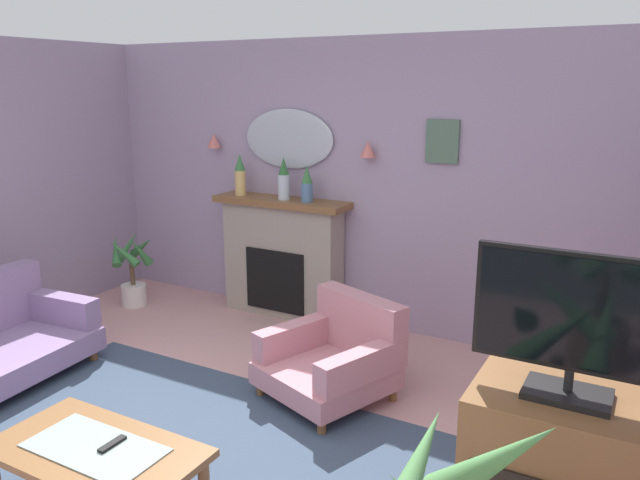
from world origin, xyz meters
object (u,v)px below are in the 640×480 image
object	(u,v)px
coffee_table	(96,458)
armchair_by_coffee_table	(336,355)
mantel_vase_left	(284,180)
framed_picture	(442,142)
tv_flatscreen	(575,322)
fireplace	(282,258)
wall_sconce_left	(214,141)
wall_sconce_right	(368,149)
tv_remote	(112,445)
potted_plant_small_fern	(132,271)
wall_mirror	(288,139)
mantel_vase_centre	(307,185)
mantel_vase_right	(240,175)

from	to	relation	value
coffee_table	armchair_by_coffee_table	world-z (taller)	armchair_by_coffee_table
mantel_vase_left	framed_picture	size ratio (longest dim) A/B	1.10
tv_flatscreen	fireplace	bearing A→B (deg)	142.23
wall_sconce_left	framed_picture	world-z (taller)	framed_picture
wall_sconce_right	tv_remote	xyz separation A→B (m)	(0.02, -3.06, -1.21)
framed_picture	armchair_by_coffee_table	bearing A→B (deg)	-101.82
wall_sconce_left	potted_plant_small_fern	xyz separation A→B (m)	(-0.63, -0.62, -1.29)
wall_sconce_left	wall_sconce_right	xyz separation A→B (m)	(1.70, 0.00, 0.00)
wall_sconce_right	tv_flatscreen	distance (m)	3.12
wall_mirror	armchair_by_coffee_table	xyz separation A→B (m)	(1.22, -1.34, -1.40)
mantel_vase_left	tv_remote	distance (m)	3.18
wall_mirror	coffee_table	distance (m)	3.52
wall_mirror	potted_plant_small_fern	world-z (taller)	wall_mirror
mantel_vase_centre	framed_picture	xyz separation A→B (m)	(1.20, 0.18, 0.43)
fireplace	armchair_by_coffee_table	xyz separation A→B (m)	(1.22, -1.20, -0.27)
fireplace	wall_sconce_right	distance (m)	1.38
mantel_vase_left	potted_plant_small_fern	xyz separation A→B (m)	(-1.53, -0.50, -0.98)
armchair_by_coffee_table	potted_plant_small_fern	distance (m)	2.77
fireplace	potted_plant_small_fern	bearing A→B (deg)	-160.20
mantel_vase_centre	armchair_by_coffee_table	world-z (taller)	mantel_vase_centre
wall_sconce_left	armchair_by_coffee_table	size ratio (longest dim) A/B	0.13
tv_remote	armchair_by_coffee_table	bearing A→B (deg)	78.87
fireplace	mantel_vase_right	distance (m)	0.91
wall_mirror	tv_flatscreen	size ratio (longest dim) A/B	1.14
armchair_by_coffee_table	mantel_vase_centre	bearing A→B (deg)	128.19
potted_plant_small_fern	wall_sconce_left	bearing A→B (deg)	44.88
mantel_vase_left	wall_sconce_left	xyz separation A→B (m)	(-0.90, 0.12, 0.31)
fireplace	mantel_vase_left	distance (m)	0.78
fireplace	mantel_vase_left	world-z (taller)	mantel_vase_left
fireplace	wall_sconce_right	world-z (taller)	wall_sconce_right
mantel_vase_centre	wall_mirror	world-z (taller)	wall_mirror
tv_flatscreen	potted_plant_small_fern	distance (m)	4.77
armchair_by_coffee_table	potted_plant_small_fern	xyz separation A→B (m)	(-2.69, 0.66, 0.06)
fireplace	mantel_vase_centre	distance (m)	0.81
fireplace	potted_plant_small_fern	distance (m)	1.58
mantel_vase_left	framed_picture	xyz separation A→B (m)	(1.45, 0.18, 0.40)
framed_picture	mantel_vase_centre	bearing A→B (deg)	-171.47
coffee_table	tv_remote	distance (m)	0.11
coffee_table	mantel_vase_left	bearing A→B (deg)	104.15
wall_mirror	wall_sconce_right	xyz separation A→B (m)	(0.85, -0.05, -0.05)
wall_mirror	mantel_vase_left	bearing A→B (deg)	-73.61
mantel_vase_right	tv_remote	size ratio (longest dim) A/B	2.51
mantel_vase_left	wall_mirror	xyz separation A→B (m)	(-0.05, 0.17, 0.36)
armchair_by_coffee_table	tv_flatscreen	size ratio (longest dim) A/B	1.24
coffee_table	potted_plant_small_fern	distance (m)	3.37
potted_plant_small_fern	armchair_by_coffee_table	bearing A→B (deg)	-13.85
wall_mirror	framed_picture	size ratio (longest dim) A/B	2.67
potted_plant_small_fern	tv_remote	bearing A→B (deg)	-46.06
fireplace	mantel_vase_left	xyz separation A→B (m)	(0.05, -0.03, 0.78)
mantel_vase_centre	coffee_table	xyz separation A→B (m)	(0.50, -2.99, -0.94)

